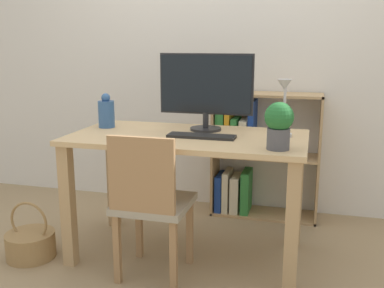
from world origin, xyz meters
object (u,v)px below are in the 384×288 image
desk_lamp (284,103)px  basket (31,243)px  bookshelf (246,157)px  chair (150,201)px  keyboard (201,136)px  vase (106,113)px  monitor (206,87)px  potted_plant (279,124)px

desk_lamp → basket: 1.76m
bookshelf → basket: bearing=-137.1°
desk_lamp → chair: 0.93m
chair → basket: 0.89m
keyboard → vase: 0.70m
monitor → potted_plant: monitor is taller
potted_plant → desk_lamp: bearing=89.1°
potted_plant → chair: bearing=-171.3°
monitor → basket: size_ratio=1.62×
chair → basket: size_ratio=2.32×
vase → chair: bearing=-43.9°
potted_plant → chair: 0.81m
vase → potted_plant: bearing=-16.7°
keyboard → vase: bearing=167.1°
keyboard → chair: chair is taller
keyboard → bookshelf: size_ratio=0.42×
monitor → potted_plant: size_ratio=2.40×
monitor → vase: bearing=-173.6°
vase → potted_plant: 1.17m
monitor → basket: 1.46m
monitor → chair: bearing=-110.1°
basket → vase: bearing=48.2°
keyboard → chair: size_ratio=0.47×
vase → basket: (-0.36, -0.40, -0.77)m
monitor → basket: monitor is taller
desk_lamp → chair: size_ratio=0.41×
vase → desk_lamp: (1.13, -0.06, 0.11)m
keyboard → desk_lamp: 0.51m
basket → keyboard: bearing=13.4°
potted_plant → chair: size_ratio=0.29×
keyboard → vase: vase is taller
monitor → bookshelf: 0.87m
bookshelf → chair: bearing=-107.7°
bookshelf → monitor: bearing=-105.6°
keyboard → vase: size_ratio=1.78×
basket → monitor: bearing=25.2°
chair → basket: (-0.81, 0.04, -0.37)m
potted_plant → basket: size_ratio=0.68×
keyboard → basket: 1.26m
desk_lamp → potted_plant: (-0.00, -0.28, -0.07)m
keyboard → bookshelf: bearing=80.3°
keyboard → basket: bearing=-166.6°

